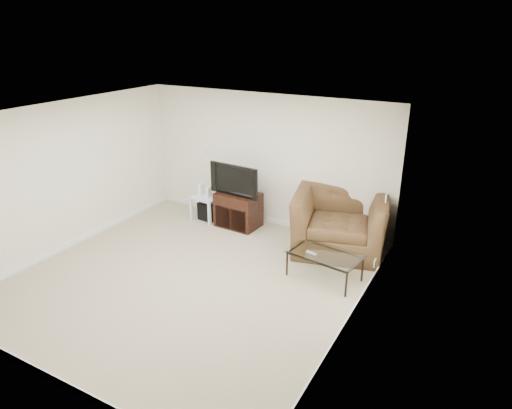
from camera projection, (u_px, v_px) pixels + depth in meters
The scene contains 18 objects.
floor at pixel (190, 278), 7.02m from camera, with size 5.00×5.00×0.00m, color tan.
ceiling at pixel (180, 116), 6.09m from camera, with size 5.00×5.00×0.00m, color white.
wall_back at pixel (266, 160), 8.59m from camera, with size 5.00×0.02×2.50m, color silver.
wall_left at pixel (66, 176), 7.68m from camera, with size 0.02×5.00×2.50m, color silver.
wall_right at pixel (354, 240), 5.43m from camera, with size 0.02×5.00×2.50m, color silver.
plate_back at pixel (205, 151), 9.21m from camera, with size 0.12×0.02×0.12m, color white.
plate_right_switch at pixel (387, 198), 6.74m from camera, with size 0.02×0.09×0.13m, color white.
plate_right_outlet at pixel (375, 263), 6.85m from camera, with size 0.02×0.08×0.12m, color white.
tv_stand at pixel (238, 210), 8.72m from camera, with size 0.80×0.56×0.67m, color black, non-canonical shape.
dvd_player at pixel (237, 200), 8.60m from camera, with size 0.48×0.34×0.07m, color black.
television at pixel (237, 179), 8.46m from camera, with size 0.96×0.19×0.59m, color black.
side_table at pixel (208, 207), 9.07m from camera, with size 0.51×0.51×0.49m, color silver, non-canonical shape.
subwoofer at pixel (210, 211), 9.10m from camera, with size 0.35×0.35×0.35m, color black.
game_console at pixel (201, 189), 8.99m from camera, with size 0.05×0.16×0.22m, color white.
game_case at pixel (209, 192), 8.90m from camera, with size 0.05×0.14×0.19m, color silver.
recliner at pixel (340, 213), 7.69m from camera, with size 1.54×1.00×1.34m, color #553222.
coffee_table at pixel (324, 266), 6.94m from camera, with size 1.08×0.61×0.42m, color black, non-canonical shape.
remote at pixel (311, 253), 6.86m from camera, with size 0.17×0.05×0.02m, color #B2B2B7.
Camera 1 is at (3.84, -4.85, 3.65)m, focal length 32.00 mm.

